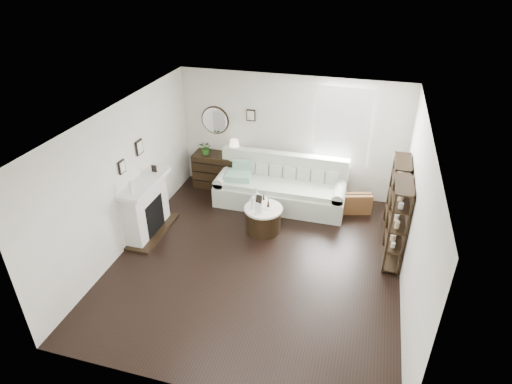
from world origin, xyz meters
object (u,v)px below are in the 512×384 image
(sofa, at_px, (281,189))
(drum_table, at_px, (263,219))
(pedestal_table, at_px, (259,202))
(dresser, at_px, (220,171))

(sofa, xyz_separation_m, drum_table, (-0.10, -1.12, -0.09))
(sofa, distance_m, drum_table, 1.13)
(sofa, height_order, drum_table, sofa)
(sofa, bearing_deg, pedestal_table, -107.07)
(dresser, height_order, pedestal_table, dresser)
(pedestal_table, bearing_deg, drum_table, -61.17)
(drum_table, distance_m, pedestal_table, 0.38)
(dresser, height_order, drum_table, dresser)
(sofa, distance_m, pedestal_table, 0.88)
(dresser, xyz_separation_m, pedestal_table, (1.28, -1.22, 0.05))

